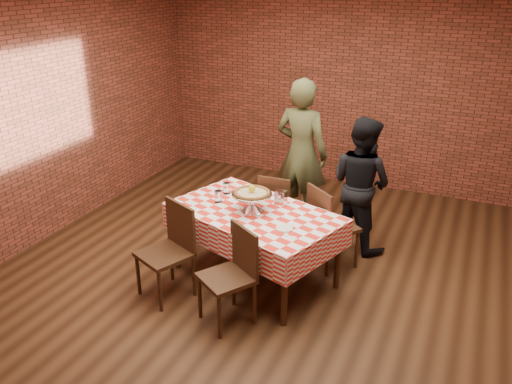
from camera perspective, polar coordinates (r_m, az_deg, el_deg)
ground at (r=5.57m, az=0.85°, el=-9.34°), size 6.00×6.00×0.00m
back_wall at (r=7.71m, az=9.82°, el=11.25°), size 5.50×0.00×5.50m
table at (r=5.41m, az=-0.18°, el=-5.75°), size 1.88×1.47×0.75m
tablecloth at (r=5.30m, az=-0.18°, el=-3.46°), size 1.92×1.51×0.28m
pizza_stand at (r=5.21m, az=-0.44°, el=-1.12°), size 0.49×0.49×0.18m
pizza at (r=5.17m, az=-0.45°, el=-0.13°), size 0.43×0.43×0.03m
lemon at (r=5.16m, az=-0.45°, el=0.35°), size 0.08×0.08×0.08m
water_glass_left at (r=5.44m, az=-4.11°, el=-0.48°), size 0.10×0.10×0.12m
water_glass_right at (r=5.64m, az=-3.20°, el=0.42°), size 0.10×0.10×0.12m
side_plate at (r=4.90m, az=3.09°, el=-3.94°), size 0.20×0.20×0.01m
sweetener_packet_a at (r=4.78m, az=3.31°, el=-4.71°), size 0.06×0.05×0.00m
sweetener_packet_b at (r=4.75m, az=4.09°, el=-4.92°), size 0.05×0.04×0.00m
condiment_caddy at (r=5.36m, az=2.72°, el=-0.61°), size 0.11×0.09×0.15m
chair_near_left at (r=5.16m, az=-9.88°, el=-6.53°), size 0.59×0.59×0.93m
chair_near_right at (r=4.74m, az=-3.23°, el=-9.29°), size 0.58×0.58×0.90m
chair_far_left at (r=6.12m, az=2.48°, el=-1.66°), size 0.39×0.39×0.86m
chair_far_right at (r=5.67m, az=8.36°, el=-3.67°), size 0.61×0.61×0.91m
diner_olive at (r=6.41m, az=4.95°, el=4.16°), size 0.72×0.53×1.84m
diner_black at (r=6.00m, az=11.25°, el=0.89°), size 0.92×0.85×1.53m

